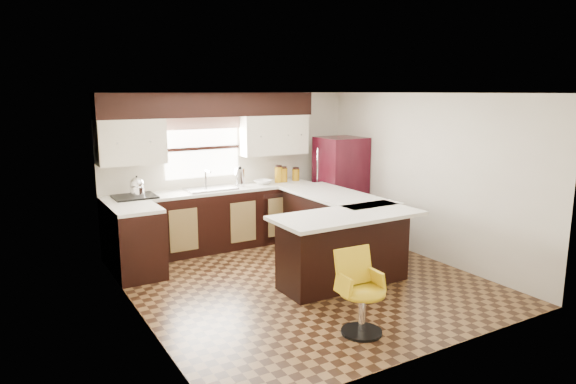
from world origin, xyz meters
TOP-DOWN VIEW (x-y plane):
  - floor at (0.00, 0.00)m, footprint 4.40×4.40m
  - ceiling at (0.00, 0.00)m, footprint 4.40×4.40m
  - wall_back at (0.00, 2.20)m, footprint 4.40×0.00m
  - wall_front at (0.00, -2.20)m, footprint 4.40×0.00m
  - wall_left at (-2.10, 0.00)m, footprint 0.00×4.40m
  - wall_right at (2.10, 0.00)m, footprint 0.00×4.40m
  - base_cab_back at (-0.45, 1.90)m, footprint 3.30×0.60m
  - base_cab_left at (-1.80, 1.25)m, footprint 0.60×0.70m
  - counter_back at (-0.45, 1.90)m, footprint 3.30×0.60m
  - counter_left at (-1.80, 1.25)m, footprint 0.60×0.70m
  - soffit at (-0.40, 2.03)m, footprint 3.40×0.35m
  - upper_cab_left at (-1.62, 2.03)m, footprint 0.94×0.35m
  - upper_cab_right at (0.68, 2.03)m, footprint 1.14×0.35m
  - window_pane at (-0.50, 2.18)m, footprint 1.20×0.02m
  - valance at (-0.50, 2.14)m, footprint 1.30×0.06m
  - sink at (-0.50, 1.88)m, footprint 0.75×0.45m
  - dishwasher at (0.55, 1.61)m, footprint 0.58×0.03m
  - cooktop at (-1.65, 1.88)m, footprint 0.58×0.50m
  - peninsula_long at (0.90, 0.62)m, footprint 0.60×1.95m
  - peninsula_return at (0.38, -0.35)m, footprint 1.65×0.60m
  - counter_pen_long at (0.95, 0.62)m, footprint 0.84×1.95m
  - counter_pen_return at (0.35, -0.44)m, footprint 1.89×0.84m
  - refrigerator at (1.72, 1.57)m, footprint 0.72×0.69m
  - bar_chair at (-0.27, -1.55)m, footprint 0.48×0.48m
  - kettle at (-1.61, 1.88)m, footprint 0.21×0.21m
  - percolator at (0.00, 1.90)m, footprint 0.15×0.15m
  - mixing_bowl at (0.41, 1.90)m, footprint 0.34×0.34m
  - canister_large at (0.71, 1.92)m, footprint 0.13×0.13m
  - canister_med at (0.80, 1.92)m, footprint 0.14×0.14m
  - canister_small at (1.05, 1.92)m, footprint 0.12×0.12m

SIDE VIEW (x-z plane):
  - floor at x=0.00m, z-range 0.00..0.00m
  - bar_chair at x=-0.27m, z-range 0.00..0.86m
  - dishwasher at x=0.55m, z-range 0.04..0.82m
  - base_cab_back at x=-0.45m, z-range 0.00..0.90m
  - base_cab_left at x=-1.80m, z-range 0.00..0.90m
  - peninsula_long at x=0.90m, z-range 0.00..0.90m
  - peninsula_return at x=0.38m, z-range 0.00..0.90m
  - refrigerator at x=1.72m, z-range 0.00..1.67m
  - counter_back at x=-0.45m, z-range 0.90..0.94m
  - counter_left at x=-1.80m, z-range 0.90..0.94m
  - counter_pen_long at x=0.95m, z-range 0.90..0.94m
  - counter_pen_return at x=0.35m, z-range 0.90..0.94m
  - cooktop at x=-1.65m, z-range 0.94..0.97m
  - sink at x=-0.50m, z-range 0.95..0.98m
  - mixing_bowl at x=0.41m, z-range 0.95..1.01m
  - canister_small at x=1.05m, z-range 0.95..1.14m
  - canister_med at x=0.80m, z-range 0.95..1.17m
  - canister_large at x=0.71m, z-range 0.95..1.20m
  - percolator at x=0.00m, z-range 0.95..1.23m
  - kettle at x=-1.61m, z-range 0.97..1.25m
  - wall_back at x=0.00m, z-range -1.00..3.40m
  - wall_front at x=0.00m, z-range -1.00..3.40m
  - wall_left at x=-2.10m, z-range -1.00..3.40m
  - wall_right at x=2.10m, z-range -1.00..3.40m
  - window_pane at x=-0.50m, z-range 1.10..2.00m
  - upper_cab_left at x=-1.62m, z-range 1.40..2.04m
  - upper_cab_right at x=0.68m, z-range 1.40..2.04m
  - valance at x=-0.50m, z-range 1.85..2.03m
  - soffit at x=-0.40m, z-range 2.04..2.40m
  - ceiling at x=0.00m, z-range 2.40..2.40m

